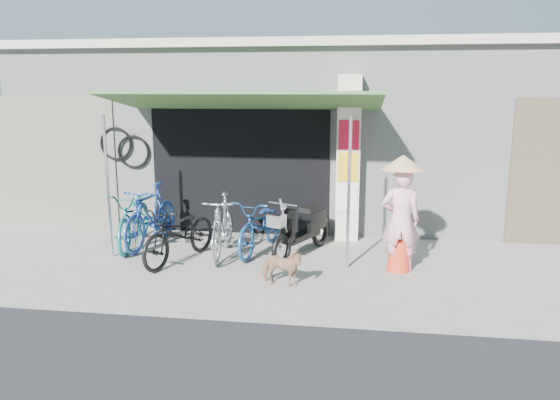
# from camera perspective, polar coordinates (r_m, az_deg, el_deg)

# --- Properties ---
(ground) EXTENTS (80.00, 80.00, 0.00)m
(ground) POSITION_cam_1_polar(r_m,az_deg,el_deg) (8.06, 0.40, -8.46)
(ground) COLOR gray
(ground) RESTS_ON ground
(bicycle_shop) EXTENTS (12.30, 5.30, 3.66)m
(bicycle_shop) POSITION_cam_1_polar(r_m,az_deg,el_deg) (12.66, 3.55, 7.41)
(bicycle_shop) COLOR #A6ABA2
(bicycle_shop) RESTS_ON ground
(shop_pillar) EXTENTS (0.42, 0.44, 3.00)m
(shop_pillar) POSITION_cam_1_polar(r_m,az_deg,el_deg) (10.02, 7.16, 4.28)
(shop_pillar) COLOR beige
(shop_pillar) RESTS_ON ground
(awning) EXTENTS (4.60, 1.88, 2.72)m
(awning) POSITION_cam_1_polar(r_m,az_deg,el_deg) (9.32, -3.79, 10.06)
(awning) COLOR #345E2A
(awning) RESTS_ON ground
(neighbour_left) EXTENTS (2.60, 0.06, 2.60)m
(neighbour_left) POSITION_cam_1_polar(r_m,az_deg,el_deg) (11.84, -22.51, 3.64)
(neighbour_left) COLOR #6B665B
(neighbour_left) RESTS_ON ground
(bike_teal) EXTENTS (0.95, 2.01, 1.01)m
(bike_teal) POSITION_cam_1_polar(r_m,az_deg,el_deg) (9.99, -14.96, -1.84)
(bike_teal) COLOR #196970
(bike_teal) RESTS_ON ground
(bike_blue) EXTENTS (0.74, 1.89, 1.10)m
(bike_blue) POSITION_cam_1_polar(r_m,az_deg,el_deg) (9.90, -13.35, -1.61)
(bike_blue) COLOR #204696
(bike_blue) RESTS_ON ground
(bike_black) EXTENTS (1.17, 1.90, 0.94)m
(bike_black) POSITION_cam_1_polar(r_m,az_deg,el_deg) (8.93, -10.37, -3.46)
(bike_black) COLOR black
(bike_black) RESTS_ON ground
(bike_silver) EXTENTS (0.59, 1.77, 1.05)m
(bike_silver) POSITION_cam_1_polar(r_m,az_deg,el_deg) (9.12, -6.04, -2.67)
(bike_silver) COLOR silver
(bike_silver) RESTS_ON ground
(bike_navy) EXTENTS (0.98, 1.90, 0.95)m
(bike_navy) POSITION_cam_1_polar(r_m,az_deg,el_deg) (9.31, -2.01, -2.62)
(bike_navy) COLOR navy
(bike_navy) RESTS_ON ground
(street_dog) EXTENTS (0.69, 0.42, 0.54)m
(street_dog) POSITION_cam_1_polar(r_m,az_deg,el_deg) (7.79, 0.14, -7.07)
(street_dog) COLOR tan
(street_dog) RESTS_ON ground
(moped) EXTENTS (0.90, 1.67, 1.01)m
(moped) POSITION_cam_1_polar(r_m,az_deg,el_deg) (9.18, 2.46, -2.94)
(moped) COLOR black
(moped) RESTS_ON ground
(nun) EXTENTS (0.64, 0.64, 1.80)m
(nun) POSITION_cam_1_polar(r_m,az_deg,el_deg) (8.46, 12.51, -1.50)
(nun) COLOR #F3A4B0
(nun) RESTS_ON ground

